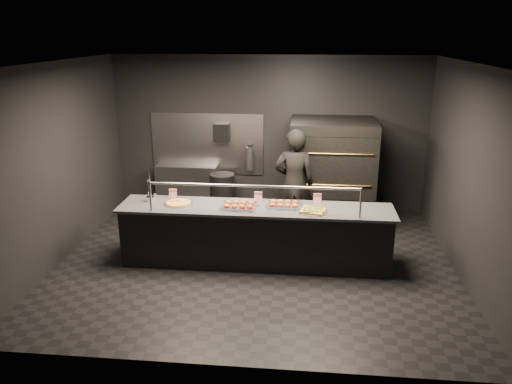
% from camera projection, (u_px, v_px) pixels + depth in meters
% --- Properties ---
extents(room, '(6.04, 6.00, 3.00)m').
position_uv_depth(room, '(254.00, 169.00, 7.29)').
color(room, black).
rests_on(room, ground).
extents(service_counter, '(4.10, 0.78, 1.37)m').
position_uv_depth(service_counter, '(255.00, 235.00, 7.56)').
color(service_counter, black).
rests_on(service_counter, ground).
extents(pizza_oven, '(1.50, 1.23, 1.91)m').
position_uv_depth(pizza_oven, '(331.00, 172.00, 9.09)').
color(pizza_oven, black).
rests_on(pizza_oven, ground).
extents(prep_shelf, '(1.20, 0.35, 0.90)m').
position_uv_depth(prep_shelf, '(187.00, 187.00, 9.91)').
color(prep_shelf, '#99999E').
rests_on(prep_shelf, ground).
extents(towel_dispenser, '(0.30, 0.20, 0.35)m').
position_uv_depth(towel_dispenser, '(221.00, 133.00, 9.57)').
color(towel_dispenser, black).
rests_on(towel_dispenser, room).
extents(fire_extinguisher, '(0.14, 0.14, 0.51)m').
position_uv_depth(fire_extinguisher, '(250.00, 158.00, 9.68)').
color(fire_extinguisher, '#B2B2B7').
rests_on(fire_extinguisher, room).
extents(beer_tap, '(0.13, 0.18, 0.50)m').
position_uv_depth(beer_tap, '(150.00, 192.00, 7.63)').
color(beer_tap, silver).
rests_on(beer_tap, service_counter).
extents(round_pizza, '(0.44, 0.44, 0.03)m').
position_uv_depth(round_pizza, '(178.00, 203.00, 7.54)').
color(round_pizza, silver).
rests_on(round_pizza, service_counter).
extents(slider_tray_a, '(0.58, 0.48, 0.08)m').
position_uv_depth(slider_tray_a, '(239.00, 205.00, 7.39)').
color(slider_tray_a, silver).
rests_on(slider_tray_a, service_counter).
extents(slider_tray_b, '(0.55, 0.46, 0.08)m').
position_uv_depth(slider_tray_b, '(284.00, 204.00, 7.43)').
color(slider_tray_b, silver).
rests_on(slider_tray_b, service_counter).
extents(square_pizza, '(0.42, 0.42, 0.05)m').
position_uv_depth(square_pizza, '(313.00, 211.00, 7.21)').
color(square_pizza, silver).
rests_on(square_pizza, service_counter).
extents(condiment_jar, '(0.13, 0.05, 0.09)m').
position_uv_depth(condiment_jar, '(151.00, 195.00, 7.83)').
color(condiment_jar, silver).
rests_on(condiment_jar, service_counter).
extents(tent_cards, '(2.36, 0.04, 0.15)m').
position_uv_depth(tent_cards, '(249.00, 196.00, 7.67)').
color(tent_cards, white).
rests_on(tent_cards, service_counter).
extents(trash_bin, '(0.48, 0.48, 0.80)m').
position_uv_depth(trash_bin, '(222.00, 194.00, 9.67)').
color(trash_bin, black).
rests_on(trash_bin, ground).
extents(worker, '(0.71, 0.49, 1.87)m').
position_uv_depth(worker, '(294.00, 183.00, 8.51)').
color(worker, black).
rests_on(worker, ground).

